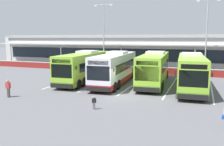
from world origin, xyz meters
TOP-DOWN VIEW (x-y plane):
  - ground_plane at (0.00, 0.00)m, footprint 200.00×200.00m
  - terminal_building at (-0.00, 26.91)m, footprint 70.00×13.00m
  - red_barrier_wall at (0.00, 14.50)m, footprint 60.00×0.40m
  - coach_bus_leftmost at (-6.40, 5.53)m, footprint 3.63×12.30m
  - coach_bus_left_centre at (-2.30, 5.40)m, footprint 3.63×12.30m
  - coach_bus_centre at (2.07, 6.79)m, footprint 3.63×12.30m
  - coach_bus_right_centre at (6.26, 5.31)m, footprint 3.63×12.30m
  - bay_stripe_far_west at (-8.40, 6.00)m, footprint 0.14×13.00m
  - bay_stripe_west at (-4.20, 6.00)m, footprint 0.14×13.00m
  - bay_stripe_mid_west at (0.00, 6.00)m, footprint 0.14×13.00m
  - bay_stripe_centre at (4.20, 6.00)m, footprint 0.14×13.00m
  - bay_stripe_mid_east at (8.40, 6.00)m, footprint 0.14×13.00m
  - pedestrian_in_dark_coat at (-9.14, -4.41)m, footprint 0.54×0.30m
  - pedestrian_child at (-0.21, -5.11)m, footprint 0.33×0.20m
  - lamp_post_west at (-8.49, 16.81)m, footprint 3.24×0.28m
  - lamp_post_centre at (7.73, 17.40)m, footprint 3.24×0.28m

SIDE VIEW (x-z plane):
  - ground_plane at x=0.00m, z-range 0.00..0.00m
  - bay_stripe_far_west at x=-8.40m, z-range 0.00..0.01m
  - bay_stripe_west at x=-4.20m, z-range 0.00..0.01m
  - bay_stripe_mid_west at x=0.00m, z-range 0.00..0.01m
  - bay_stripe_centre at x=4.20m, z-range 0.00..0.01m
  - bay_stripe_mid_east at x=8.40m, z-range 0.00..0.01m
  - pedestrian_child at x=-0.21m, z-range 0.04..1.04m
  - red_barrier_wall at x=0.00m, z-range 0.01..1.10m
  - pedestrian_in_dark_coat at x=-9.14m, z-range 0.06..1.68m
  - coach_bus_leftmost at x=-6.40m, z-range -0.10..3.68m
  - coach_bus_left_centre at x=-2.30m, z-range -0.10..3.68m
  - coach_bus_centre at x=2.07m, z-range -0.10..3.68m
  - coach_bus_right_centre at x=6.26m, z-range -0.10..3.68m
  - terminal_building at x=0.00m, z-range 0.01..6.01m
  - lamp_post_west at x=-8.49m, z-range 0.79..11.79m
  - lamp_post_centre at x=7.73m, z-range 0.79..11.79m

